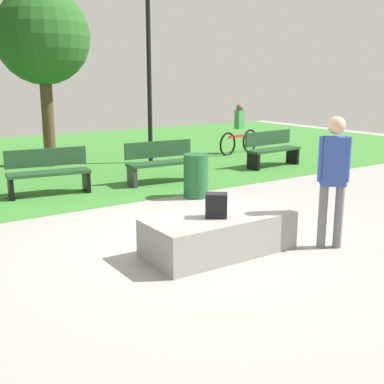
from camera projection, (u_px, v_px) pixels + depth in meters
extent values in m
plane|color=gray|center=(188.00, 240.00, 7.19)|extent=(28.00, 28.00, 0.00)
cube|color=#387A2D|center=(27.00, 161.00, 13.81)|extent=(26.60, 11.63, 0.01)
cube|color=gray|center=(219.00, 234.00, 6.63)|extent=(2.00, 0.92, 0.52)
cube|color=black|center=(216.00, 205.00, 6.46)|extent=(0.34, 0.33, 0.32)
cylinder|color=slate|center=(322.00, 217.00, 6.80)|extent=(0.12, 0.12, 0.88)
cylinder|color=slate|center=(339.00, 217.00, 6.79)|extent=(0.12, 0.12, 0.88)
cube|color=#2D4799|center=(334.00, 161.00, 6.61)|extent=(0.38, 0.35, 0.66)
cylinder|color=#2D4799|center=(322.00, 159.00, 6.61)|extent=(0.09, 0.09, 0.61)
cylinder|color=#2D4799|center=(347.00, 159.00, 6.60)|extent=(0.09, 0.09, 0.61)
sphere|color=tan|center=(337.00, 125.00, 6.50)|extent=(0.24, 0.24, 0.24)
cube|color=#1E4223|center=(49.00, 173.00, 9.77)|extent=(1.64, 0.65, 0.06)
cube|color=#1E4223|center=(46.00, 157.00, 9.90)|extent=(1.59, 0.28, 0.36)
cube|color=black|center=(86.00, 181.00, 10.14)|extent=(0.13, 0.40, 0.45)
cube|color=black|center=(11.00, 188.00, 9.51)|extent=(0.13, 0.40, 0.45)
cube|color=#1E4223|center=(163.00, 163.00, 10.87)|extent=(1.63, 0.56, 0.06)
cube|color=#1E4223|center=(158.00, 149.00, 10.99)|extent=(1.60, 0.18, 0.36)
cube|color=#2D2D33|center=(192.00, 170.00, 11.27)|extent=(0.11, 0.40, 0.45)
cube|color=#2D2D33|center=(132.00, 176.00, 10.57)|extent=(0.11, 0.40, 0.45)
cube|color=#1E4223|center=(274.00, 150.00, 12.84)|extent=(1.63, 0.54, 0.06)
cube|color=#1E4223|center=(268.00, 138.00, 12.94)|extent=(1.60, 0.16, 0.36)
cube|color=black|center=(293.00, 155.00, 13.33)|extent=(0.11, 0.40, 0.45)
cube|color=black|center=(253.00, 161.00, 12.45)|extent=(0.11, 0.40, 0.45)
cylinder|color=#4C3823|center=(48.00, 117.00, 12.78)|extent=(0.31, 0.31, 2.56)
sphere|color=#23561E|center=(43.00, 37.00, 12.32)|extent=(2.36, 2.36, 2.36)
cylinder|color=black|center=(149.00, 75.00, 13.02)|extent=(0.12, 0.12, 4.65)
cylinder|color=#1E592D|center=(196.00, 176.00, 9.63)|extent=(0.48, 0.48, 0.85)
torus|color=black|center=(228.00, 144.00, 14.71)|extent=(0.71, 0.22, 0.72)
torus|color=black|center=(250.00, 141.00, 15.49)|extent=(0.71, 0.22, 0.72)
cube|color=#B22626|center=(239.00, 136.00, 15.05)|extent=(0.97, 0.26, 0.08)
cube|color=#3F8C4C|center=(240.00, 119.00, 14.94)|extent=(0.31, 0.24, 0.56)
sphere|color=brown|center=(240.00, 108.00, 14.86)|extent=(0.22, 0.22, 0.22)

